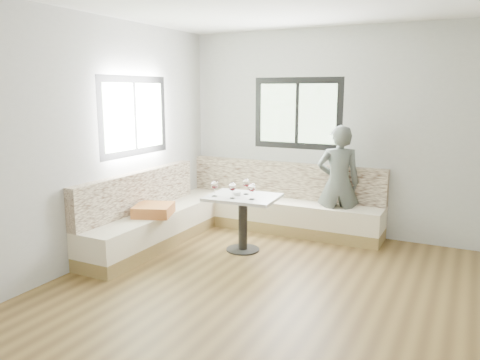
% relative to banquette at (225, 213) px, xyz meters
% --- Properties ---
extents(room, '(5.01, 5.01, 2.81)m').
position_rel_banquette_xyz_m(room, '(1.51, -1.54, 1.08)').
color(room, brown).
rests_on(room, ground).
extents(banquette, '(2.90, 2.80, 0.95)m').
position_rel_banquette_xyz_m(banquette, '(0.00, 0.00, 0.00)').
color(banquette, '#977C49').
rests_on(banquette, ground).
extents(table, '(0.89, 0.72, 0.70)m').
position_rel_banquette_xyz_m(table, '(0.47, -0.41, 0.19)').
color(table, black).
rests_on(table, ground).
extents(person, '(0.65, 0.54, 1.53)m').
position_rel_banquette_xyz_m(person, '(1.39, 0.57, 0.43)').
color(person, '#515852').
rests_on(person, ground).
extents(olive_ramekin, '(0.09, 0.09, 0.04)m').
position_rel_banquette_xyz_m(olive_ramekin, '(0.38, -0.40, 0.39)').
color(olive_ramekin, white).
rests_on(olive_ramekin, table).
extents(wine_glass_a, '(0.09, 0.09, 0.20)m').
position_rel_banquette_xyz_m(wine_glass_a, '(0.18, -0.59, 0.50)').
color(wine_glass_a, white).
rests_on(wine_glass_a, table).
extents(wine_glass_b, '(0.09, 0.09, 0.20)m').
position_rel_banquette_xyz_m(wine_glass_b, '(0.42, -0.59, 0.50)').
color(wine_glass_b, white).
rests_on(wine_glass_b, table).
extents(wine_glass_c, '(0.09, 0.09, 0.20)m').
position_rel_banquette_xyz_m(wine_glass_c, '(0.65, -0.54, 0.50)').
color(wine_glass_c, white).
rests_on(wine_glass_c, table).
extents(wine_glass_d, '(0.09, 0.09, 0.20)m').
position_rel_banquette_xyz_m(wine_glass_d, '(0.47, -0.31, 0.50)').
color(wine_glass_d, white).
rests_on(wine_glass_d, table).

